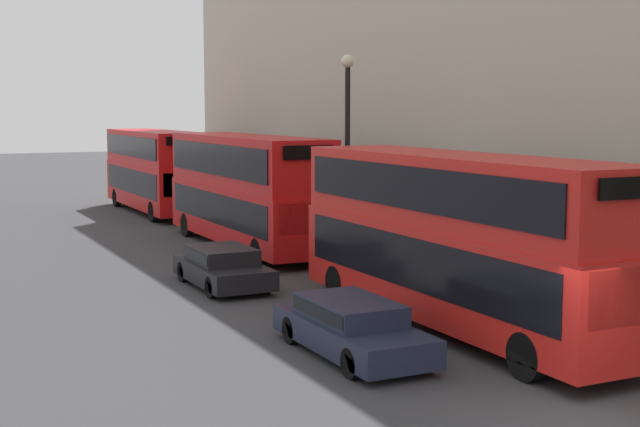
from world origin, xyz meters
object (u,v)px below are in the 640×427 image
(bus_second_in_queue, at_px, (247,187))
(car_dark_sedan, at_px, (351,325))
(bus_third_in_queue, at_px, (155,168))
(bus_leading, at_px, (457,233))
(pedestrian, at_px, (355,234))
(car_hatchback, at_px, (223,266))

(bus_second_in_queue, distance_m, car_dark_sedan, 15.54)
(bus_third_in_queue, bearing_deg, car_dark_sedan, -96.89)
(bus_second_in_queue, height_order, car_dark_sedan, bus_second_in_queue)
(bus_leading, height_order, pedestrian, bus_leading)
(bus_second_in_queue, distance_m, bus_third_in_queue, 13.07)
(car_dark_sedan, height_order, car_hatchback, car_dark_sedan)
(bus_leading, bearing_deg, bus_second_in_queue, 90.00)
(car_dark_sedan, bearing_deg, bus_second_in_queue, 77.28)
(car_dark_sedan, relative_size, car_hatchback, 1.10)
(bus_second_in_queue, distance_m, pedestrian, 4.73)
(bus_leading, distance_m, car_dark_sedan, 3.92)
(bus_third_in_queue, distance_m, pedestrian, 16.73)
(car_hatchback, distance_m, pedestrian, 7.22)
(bus_second_in_queue, height_order, car_hatchback, bus_second_in_queue)
(bus_third_in_queue, xyz_separation_m, car_dark_sedan, (-3.40, -28.13, -1.68))
(bus_second_in_queue, bearing_deg, car_hatchback, -116.79)
(car_dark_sedan, bearing_deg, bus_leading, 15.80)
(bus_third_in_queue, height_order, car_dark_sedan, bus_third_in_queue)
(bus_leading, distance_m, bus_third_in_queue, 27.17)
(bus_leading, height_order, car_hatchback, bus_leading)
(bus_leading, bearing_deg, pedestrian, 74.59)
(bus_third_in_queue, bearing_deg, bus_leading, -90.00)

